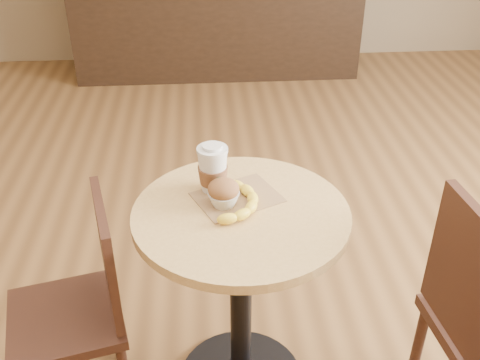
{
  "coord_description": "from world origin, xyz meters",
  "views": [
    {
      "loc": [
        -0.14,
        -1.28,
        1.68
      ],
      "look_at": [
        -0.04,
        0.08,
        0.83
      ],
      "focal_mm": 42.0,
      "sensor_mm": 36.0,
      "label": 1
    }
  ],
  "objects": [
    {
      "name": "kraft_bag",
      "position": [
        -0.05,
        0.11,
        0.75
      ],
      "size": [
        0.29,
        0.26,
        0.0
      ],
      "primitive_type": "cube",
      "rotation": [
        0.0,
        0.0,
        0.43
      ],
      "color": "olive",
      "rests_on": "cafe_table"
    },
    {
      "name": "banana",
      "position": [
        -0.05,
        0.07,
        0.77
      ],
      "size": [
        0.2,
        0.26,
        0.03
      ],
      "primitive_type": null,
      "rotation": [
        0.0,
        0.0,
        -0.29
      ],
      "color": "yellow",
      "rests_on": "kraft_bag"
    },
    {
      "name": "service_counter",
      "position": [
        0.0,
        3.18,
        0.52
      ],
      "size": [
        2.3,
        0.65,
        1.04
      ],
      "color": "black",
      "rests_on": "ground"
    },
    {
      "name": "chair_left",
      "position": [
        -0.54,
        0.03,
        0.43
      ],
      "size": [
        0.42,
        0.42,
        0.78
      ],
      "rotation": [
        0.0,
        0.0,
        -1.33
      ],
      "color": "#391E13",
      "rests_on": "ground"
    },
    {
      "name": "muffin",
      "position": [
        -0.09,
        0.07,
        0.79
      ],
      "size": [
        0.09,
        0.09,
        0.08
      ],
      "color": "silver",
      "rests_on": "kraft_bag"
    },
    {
      "name": "coffee_cup",
      "position": [
        -0.12,
        0.16,
        0.82
      ],
      "size": [
        0.09,
        0.1,
        0.16
      ],
      "rotation": [
        0.0,
        0.0,
        0.37
      ],
      "color": "silver",
      "rests_on": "cafe_table"
    },
    {
      "name": "cafe_table",
      "position": [
        -0.04,
        0.04,
        0.51
      ],
      "size": [
        0.63,
        0.63,
        0.75
      ],
      "color": "black",
      "rests_on": "ground"
    }
  ]
}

